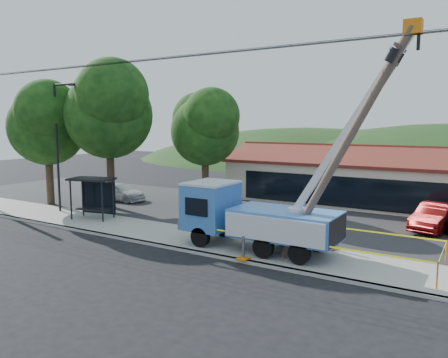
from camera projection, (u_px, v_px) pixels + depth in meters
ground at (172, 266)px, 19.40m from camera, size 120.00×120.00×0.00m
curb at (199, 253)px, 21.16m from camera, size 60.00×0.25×0.15m
sidewalk at (220, 244)px, 22.77m from camera, size 60.00×4.00×0.15m
parking_lot at (283, 216)px, 29.53m from camera, size 60.00×12.00×0.10m
strip_mall at (372, 180)px, 33.96m from camera, size 22.50×8.53×4.67m
streetlight at (59, 138)px, 30.11m from camera, size 2.13×0.22×9.00m
tree_west_near at (109, 106)px, 31.44m from camera, size 7.56×6.72×10.80m
tree_west_far at (47, 120)px, 32.89m from camera, size 6.84×6.08×9.48m
tree_lot at (205, 125)px, 33.23m from camera, size 6.30×5.60×8.94m
hill_west at (305, 161)px, 73.65m from camera, size 78.40×56.00×28.00m
power_lines at (3, 142)px, 31.58m from camera, size 60.00×1.42×9.94m
utility_truck at (255, 214)px, 21.40m from camera, size 10.97×4.24×10.07m
leaning_pole at (347, 141)px, 18.29m from camera, size 5.46×1.94×9.97m
bus_shelter at (94, 189)px, 28.30m from camera, size 3.08×2.31×2.65m
caution_tape at (316, 239)px, 20.53m from camera, size 10.77×3.62×1.05m
car_silver at (215, 215)px, 30.35m from camera, size 3.47×4.52×1.44m
car_red at (434, 231)px, 25.65m from camera, size 2.47×4.93×1.55m
car_white at (119, 201)px, 35.42m from camera, size 4.81×2.26×1.36m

